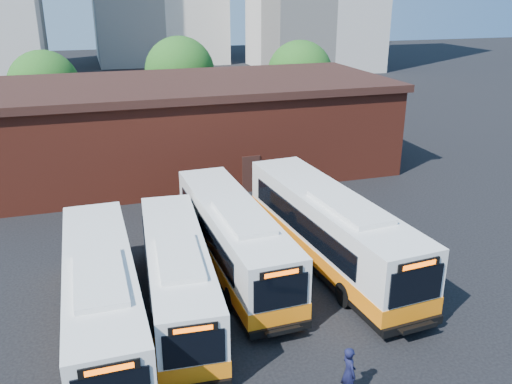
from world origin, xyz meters
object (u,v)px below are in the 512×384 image
object	(u,v)px
bus_west	(102,300)
bus_east	(330,232)
bus_midwest	(178,277)
bus_mideast	(233,239)
transit_worker	(349,372)

from	to	relation	value
bus_west	bus_east	world-z (taller)	bus_east
bus_midwest	bus_mideast	xyz separation A→B (m)	(3.03, 2.56, 0.11)
bus_mideast	transit_worker	xyz separation A→B (m)	(1.28, -9.36, -0.59)
bus_west	bus_midwest	world-z (taller)	bus_west
bus_mideast	bus_east	size ratio (longest dim) A/B	0.91
bus_west	bus_midwest	size ratio (longest dim) A/B	1.06
bus_midwest	bus_mideast	bearing A→B (deg)	44.30
bus_east	transit_worker	xyz separation A→B (m)	(-3.20, -8.55, -0.72)
bus_midwest	transit_worker	xyz separation A→B (m)	(4.30, -6.80, -0.48)
bus_mideast	transit_worker	size ratio (longest dim) A/B	6.69
bus_midwest	bus_mideast	world-z (taller)	bus_mideast
bus_east	transit_worker	distance (m)	9.15
bus_west	bus_east	bearing A→B (deg)	13.92
bus_west	bus_east	size ratio (longest dim) A/B	0.91
bus_west	transit_worker	distance (m)	9.34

